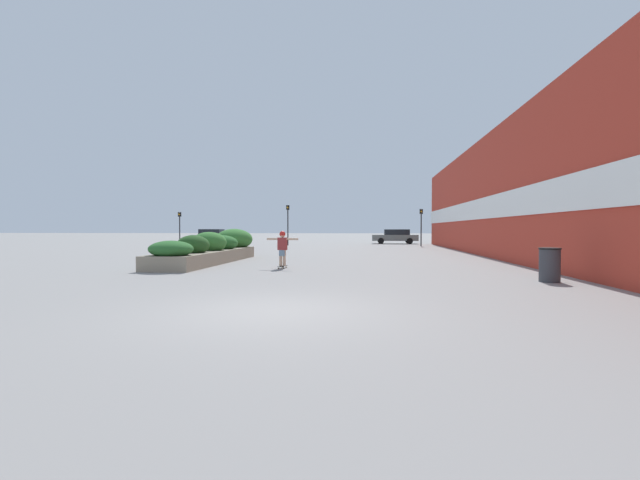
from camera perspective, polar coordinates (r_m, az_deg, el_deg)
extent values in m
plane|color=gray|center=(8.28, -6.33, -9.40)|extent=(300.00, 300.00, 0.00)
cube|color=#B23323|center=(24.90, 22.44, 5.64)|extent=(0.60, 42.80, 6.83)
cube|color=white|center=(28.88, 19.45, 3.72)|extent=(0.06, 34.30, 1.20)
cube|color=gray|center=(20.43, -14.70, -2.15)|extent=(1.90, 9.05, 0.57)
ellipsoid|color=#286028|center=(16.93, -19.25, -1.15)|extent=(1.66, 1.50, 0.64)
ellipsoid|color=#234C1E|center=(18.63, -16.57, -0.66)|extent=(1.37, 1.16, 0.84)
ellipsoid|color=#33702D|center=(20.42, -14.58, -0.32)|extent=(1.64, 1.36, 0.98)
ellipsoid|color=#286028|center=(21.87, -12.98, -0.39)|extent=(1.63, 1.38, 0.78)
ellipsoid|color=#33702D|center=(24.03, -11.39, 0.11)|extent=(2.02, 1.92, 1.14)
cube|color=black|center=(17.03, -5.03, -3.49)|extent=(0.27, 0.77, 0.01)
cylinder|color=beige|center=(17.31, -4.96, -3.61)|extent=(0.05, 0.06, 0.06)
cylinder|color=beige|center=(17.26, -4.51, -3.62)|extent=(0.05, 0.06, 0.06)
cylinder|color=beige|center=(16.81, -5.55, -3.76)|extent=(0.05, 0.06, 0.06)
cylinder|color=beige|center=(16.77, -5.09, -3.77)|extent=(0.05, 0.06, 0.06)
cylinder|color=tan|center=(17.03, -5.27, -2.40)|extent=(0.13, 0.13, 0.63)
cylinder|color=tan|center=(16.98, -4.79, -2.41)|extent=(0.13, 0.13, 0.63)
cube|color=slate|center=(16.99, -5.03, -1.72)|extent=(0.25, 0.22, 0.23)
cube|color=maroon|center=(16.98, -5.03, -0.50)|extent=(0.38, 0.23, 0.50)
cylinder|color=tan|center=(17.11, -6.34, 0.14)|extent=(0.48, 0.15, 0.08)
cylinder|color=tan|center=(16.84, -3.70, 0.13)|extent=(0.48, 0.15, 0.08)
sphere|color=tan|center=(16.97, -5.03, 0.69)|extent=(0.21, 0.21, 0.21)
sphere|color=red|center=(16.97, -5.03, 0.81)|extent=(0.24, 0.24, 0.24)
cylinder|color=#38383D|center=(14.30, 28.29, -3.04)|extent=(0.58, 0.58, 0.96)
cylinder|color=black|center=(14.27, 28.32, -1.02)|extent=(0.61, 0.61, 0.05)
cube|color=slate|center=(46.08, 9.94, 0.30)|extent=(4.79, 1.75, 0.63)
cube|color=black|center=(46.08, 10.18, 1.05)|extent=(2.64, 1.54, 0.58)
cylinder|color=black|center=(45.19, 8.12, -0.12)|extent=(0.63, 0.22, 0.63)
cylinder|color=black|center=(46.85, 8.07, -0.06)|extent=(0.63, 0.22, 0.63)
cylinder|color=black|center=(45.37, 11.88, -0.13)|extent=(0.63, 0.22, 0.63)
cylinder|color=black|center=(47.02, 11.69, -0.07)|extent=(0.63, 0.22, 0.63)
cube|color=#BCBCC1|center=(47.16, -14.06, 0.32)|extent=(4.18, 1.90, 0.59)
cube|color=black|center=(47.22, -14.26, 1.04)|extent=(2.30, 1.67, 0.60)
cylinder|color=black|center=(47.59, -12.22, -0.02)|extent=(0.71, 0.22, 0.71)
cylinder|color=black|center=(45.88, -12.94, -0.07)|extent=(0.71, 0.22, 0.71)
cylinder|color=black|center=(48.48, -15.12, -0.01)|extent=(0.71, 0.22, 0.71)
cylinder|color=black|center=(46.81, -15.94, -0.06)|extent=(0.71, 0.22, 0.71)
cylinder|color=black|center=(40.99, -4.31, 1.66)|extent=(0.11, 0.11, 3.39)
cube|color=black|center=(41.04, -4.31, 4.34)|extent=(0.28, 0.20, 0.45)
sphere|color=#2D2823|center=(40.93, -4.34, 4.56)|extent=(0.15, 0.15, 0.15)
sphere|color=orange|center=(40.92, -4.34, 4.35)|extent=(0.15, 0.15, 0.15)
sphere|color=#2D2823|center=(40.91, -4.34, 4.14)|extent=(0.15, 0.15, 0.15)
cylinder|color=black|center=(40.33, 13.33, 1.31)|extent=(0.11, 0.11, 2.94)
cube|color=black|center=(40.36, 13.35, 3.72)|extent=(0.28, 0.20, 0.45)
sphere|color=#2D2823|center=(40.24, 13.37, 3.94)|extent=(0.15, 0.15, 0.15)
sphere|color=orange|center=(40.24, 13.37, 3.72)|extent=(0.15, 0.15, 0.15)
sphere|color=#2D2823|center=(40.23, 13.37, 3.51)|extent=(0.15, 0.15, 0.15)
cylinder|color=black|center=(45.09, -18.20, 1.20)|extent=(0.11, 0.11, 2.80)
cube|color=black|center=(45.12, -18.22, 3.26)|extent=(0.28, 0.20, 0.45)
sphere|color=#2D2823|center=(45.01, -18.28, 3.46)|extent=(0.15, 0.15, 0.15)
sphere|color=orange|center=(45.01, -18.28, 3.27)|extent=(0.15, 0.15, 0.15)
sphere|color=#2D2823|center=(45.00, -18.28, 3.08)|extent=(0.15, 0.15, 0.15)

